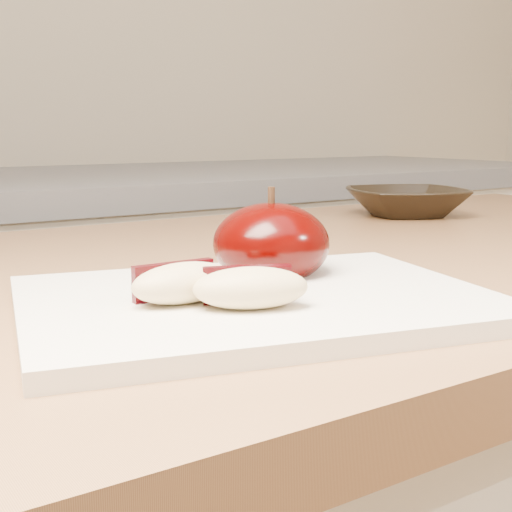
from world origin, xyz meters
TOP-DOWN VIEW (x-y plane):
  - back_cabinet at (0.00, 1.20)m, footprint 2.40×0.62m
  - cutting_board at (-0.03, 0.35)m, footprint 0.35×0.29m
  - apple_half at (0.02, 0.40)m, footprint 0.12×0.12m
  - apple_wedge_a at (-0.08, 0.35)m, footprint 0.07×0.04m
  - apple_wedge_b at (-0.06, 0.32)m, footprint 0.08×0.06m
  - bowl at (0.43, 0.67)m, footprint 0.21×0.21m

SIDE VIEW (x-z plane):
  - back_cabinet at x=0.00m, z-range 0.00..0.94m
  - cutting_board at x=-0.03m, z-range 0.90..0.91m
  - bowl at x=0.43m, z-range 0.90..0.94m
  - apple_wedge_a at x=-0.08m, z-range 0.91..0.94m
  - apple_wedge_b at x=-0.06m, z-range 0.91..0.94m
  - apple_half at x=0.02m, z-range 0.90..0.97m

